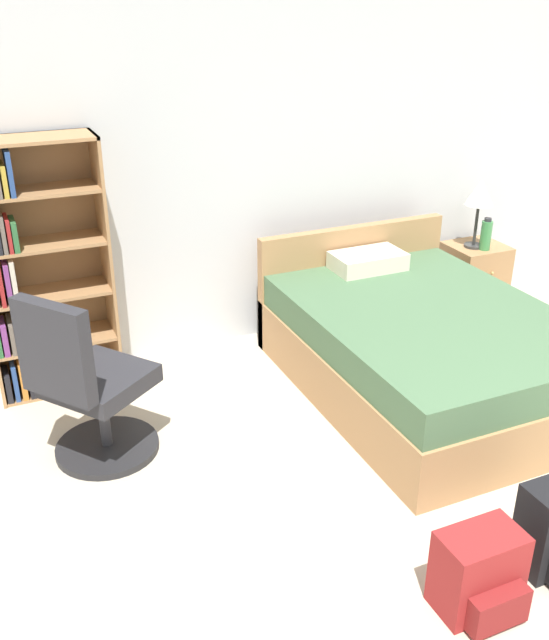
{
  "coord_description": "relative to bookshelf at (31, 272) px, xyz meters",
  "views": [
    {
      "loc": [
        -2.14,
        -1.26,
        2.37
      ],
      "look_at": [
        -0.71,
        1.98,
        0.71
      ],
      "focal_mm": 40.0,
      "sensor_mm": 36.0,
      "label": 1
    }
  ],
  "objects": [
    {
      "name": "wall_back",
      "position": [
        1.86,
        0.21,
        0.5
      ],
      "size": [
        9.0,
        0.06,
        2.6
      ],
      "color": "silver",
      "rests_on": "ground_plane"
    },
    {
      "name": "bookshelf",
      "position": [
        0.0,
        0.0,
        0.0
      ],
      "size": [
        0.76,
        0.33,
        1.6
      ],
      "color": "#AD7F51",
      "rests_on": "ground_plane"
    },
    {
      "name": "bed",
      "position": [
        2.21,
        -0.96,
        -0.51
      ],
      "size": [
        1.47,
        2.01,
        0.82
      ],
      "color": "#AD7F51",
      "rests_on": "ground_plane"
    },
    {
      "name": "office_chair",
      "position": [
        0.14,
        -0.91,
        -0.36
      ],
      "size": [
        0.72,
        0.7,
        1.01
      ],
      "color": "#232326",
      "rests_on": "ground_plane"
    },
    {
      "name": "nightstand",
      "position": [
        3.34,
        -0.06,
        -0.54
      ],
      "size": [
        0.43,
        0.43,
        0.52
      ],
      "color": "#AD7F51",
      "rests_on": "ground_plane"
    },
    {
      "name": "table_lamp",
      "position": [
        3.28,
        -0.08,
        0.13
      ],
      "size": [
        0.22,
        0.22,
        0.53
      ],
      "color": "#333333",
      "rests_on": "nightstand"
    },
    {
      "name": "water_bottle",
      "position": [
        3.32,
        -0.17,
        -0.16
      ],
      "size": [
        0.08,
        0.08,
        0.25
      ],
      "color": "#3F8C4C",
      "rests_on": "nightstand"
    },
    {
      "name": "backpack_red",
      "position": [
        1.39,
        -2.6,
        -0.63
      ],
      "size": [
        0.35,
        0.29,
        0.37
      ],
      "color": "maroon",
      "rests_on": "ground_plane"
    }
  ]
}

